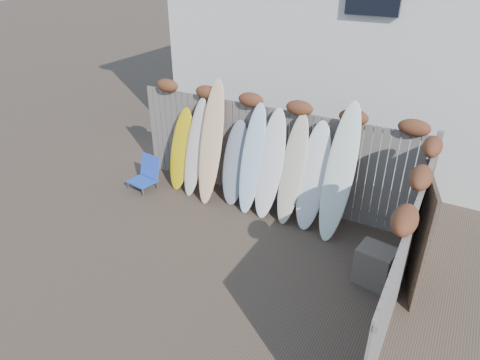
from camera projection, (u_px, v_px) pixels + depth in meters
The scene contains 16 objects.
ground at pixel (206, 261), 7.23m from camera, with size 80.00×80.00×0.00m, color #493A2D.
back_fence at pixel (272, 147), 8.48m from camera, with size 6.05×0.28×2.24m.
right_fence at pixel (405, 253), 5.61m from camera, with size 0.28×4.40×2.24m.
house at pixel (362, 16), 10.49m from camera, with size 8.50×5.50×6.33m.
beach_chair at pixel (146, 174), 9.32m from camera, with size 0.62×0.65×0.72m.
wooden_crate at pixel (374, 265), 6.67m from camera, with size 0.54×0.45×0.63m, color #514A3C.
lattice_panel at pixel (419, 235), 6.30m from camera, with size 0.05×1.26×1.89m, color brown.
surfboard_0 at pixel (181, 149), 9.16m from camera, with size 0.53×0.07×1.81m, color #DFBB0C.
surfboard_1 at pixel (196, 148), 8.88m from camera, with size 0.46×0.07×2.10m, color beige.
surfboard_2 at pixel (211, 143), 8.58m from camera, with size 0.48×0.07×2.55m, color #FFC982.
surfboard_3 at pixel (235, 163), 8.62m from camera, with size 0.53×0.07×1.76m, color gray.
surfboard_4 at pixel (252, 159), 8.29m from camera, with size 0.46×0.07×2.20m, color #B0D5E8.
surfboard_5 at pixel (270, 164), 8.14m from camera, with size 0.52×0.07×2.16m, color white.
surfboard_6 at pixel (292, 170), 7.95m from camera, with size 0.46×0.07×2.14m, color beige.
surfboard_7 at pixel (313, 177), 7.81m from camera, with size 0.54×0.07×2.07m, color white.
surfboard_8 at pixel (339, 173), 7.44m from camera, with size 0.52×0.07×2.54m, color white.
Camera 1 is at (3.25, -4.71, 4.67)m, focal length 32.00 mm.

